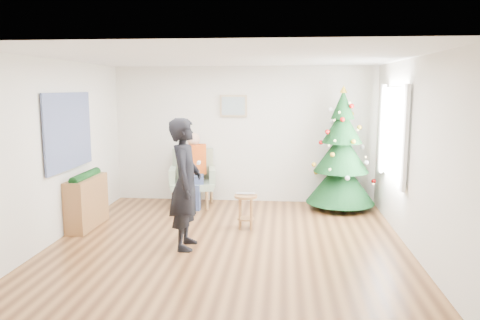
# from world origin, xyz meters

# --- Properties ---
(floor) EXTENTS (5.00, 5.00, 0.00)m
(floor) POSITION_xyz_m (0.00, 0.00, 0.00)
(floor) COLOR brown
(floor) RESTS_ON ground
(ceiling) EXTENTS (5.00, 5.00, 0.00)m
(ceiling) POSITION_xyz_m (0.00, 0.00, 2.60)
(ceiling) COLOR white
(ceiling) RESTS_ON wall_back
(wall_back) EXTENTS (5.00, 0.00, 5.00)m
(wall_back) POSITION_xyz_m (0.00, 2.50, 1.30)
(wall_back) COLOR silver
(wall_back) RESTS_ON floor
(wall_front) EXTENTS (5.00, 0.00, 5.00)m
(wall_front) POSITION_xyz_m (0.00, -2.50, 1.30)
(wall_front) COLOR silver
(wall_front) RESTS_ON floor
(wall_left) EXTENTS (0.00, 5.00, 5.00)m
(wall_left) POSITION_xyz_m (-2.50, 0.00, 1.30)
(wall_left) COLOR silver
(wall_left) RESTS_ON floor
(wall_right) EXTENTS (0.00, 5.00, 5.00)m
(wall_right) POSITION_xyz_m (2.50, 0.00, 1.30)
(wall_right) COLOR silver
(wall_right) RESTS_ON floor
(window_panel) EXTENTS (0.04, 1.30, 1.40)m
(window_panel) POSITION_xyz_m (2.47, 1.00, 1.50)
(window_panel) COLOR white
(window_panel) RESTS_ON wall_right
(curtains) EXTENTS (0.05, 1.75, 1.50)m
(curtains) POSITION_xyz_m (2.44, 1.00, 1.50)
(curtains) COLOR white
(curtains) RESTS_ON wall_right
(christmas_tree) EXTENTS (1.24, 1.24, 2.24)m
(christmas_tree) POSITION_xyz_m (1.80, 2.04, 1.01)
(christmas_tree) COLOR #3F2816
(christmas_tree) RESTS_ON floor
(stool) EXTENTS (0.36, 0.36, 0.54)m
(stool) POSITION_xyz_m (0.18, 0.66, 0.28)
(stool) COLOR brown
(stool) RESTS_ON floor
(laptop) EXTENTS (0.31, 0.22, 0.02)m
(laptop) POSITION_xyz_m (0.18, 0.66, 0.55)
(laptop) COLOR silver
(laptop) RESTS_ON stool
(armchair) EXTENTS (0.93, 0.87, 1.04)m
(armchair) POSITION_xyz_m (-0.93, 2.07, 0.39)
(armchair) COLOR gray
(armchair) RESTS_ON floor
(seated_person) EXTENTS (0.51, 0.71, 1.37)m
(seated_person) POSITION_xyz_m (-0.92, 2.01, 0.71)
(seated_person) COLOR navy
(seated_person) RESTS_ON armchair
(standing_man) EXTENTS (0.46, 0.67, 1.80)m
(standing_man) POSITION_xyz_m (-0.56, -0.29, 0.90)
(standing_man) COLOR black
(standing_man) RESTS_ON floor
(game_controller) EXTENTS (0.04, 0.13, 0.04)m
(game_controller) POSITION_xyz_m (-0.37, -0.32, 1.20)
(game_controller) COLOR white
(game_controller) RESTS_ON standing_man
(console) EXTENTS (0.32, 1.01, 0.80)m
(console) POSITION_xyz_m (-2.33, 0.51, 0.40)
(console) COLOR brown
(console) RESTS_ON floor
(garland) EXTENTS (0.14, 0.90, 0.14)m
(garland) POSITION_xyz_m (-2.33, 0.51, 0.82)
(garland) COLOR black
(garland) RESTS_ON console
(tapestry) EXTENTS (0.03, 1.50, 1.15)m
(tapestry) POSITION_xyz_m (-2.46, 0.30, 1.55)
(tapestry) COLOR black
(tapestry) RESTS_ON wall_left
(framed_picture) EXTENTS (0.52, 0.05, 0.42)m
(framed_picture) POSITION_xyz_m (-0.20, 2.46, 1.85)
(framed_picture) COLOR tan
(framed_picture) RESTS_ON wall_back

